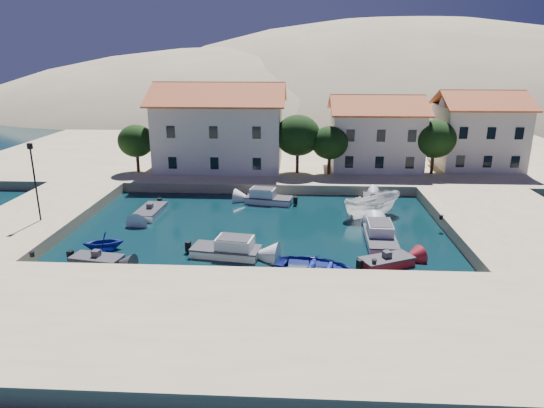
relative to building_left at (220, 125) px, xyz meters
The scene contains 22 objects.
ground 29.24m from the building_left, 77.91° to the right, with size 400.00×400.00×0.00m, color black.
quay_south 34.95m from the building_left, 79.99° to the right, with size 52.00×12.00×1.00m, color tan.
quay_east 32.49m from the building_left, 34.19° to the right, with size 11.00×20.00×1.00m, color tan.
quay_west 22.86m from the building_left, 125.84° to the right, with size 8.00×20.00×1.00m, color tan.
quay_north 13.91m from the building_left, 51.34° to the left, with size 80.00×36.00×1.00m, color tan.
hills 103.51m from the building_left, 74.43° to the left, with size 254.00×176.00×99.00m.
building_left is the anchor object (origin of this frame).
building_mid 18.04m from the building_left, ahead, with size 10.50×8.40×8.30m.
building_right 30.07m from the building_left, ahead, with size 9.45×8.40×8.80m.
trees 10.87m from the building_left, 13.60° to the right, with size 37.30×5.30×6.45m.
lamppost 23.10m from the building_left, 119.90° to the right, with size 0.35×0.25×6.22m.
bollards 26.13m from the building_left, 69.97° to the right, with size 29.36×9.56×0.30m.
motorboat_grey_sw 27.02m from the building_left, 99.81° to the right, with size 3.70×2.15×1.25m.
cabin_cruiser_south 24.93m from the building_left, 80.43° to the right, with size 5.12×2.79×1.60m.
rowboat_south 29.01m from the building_left, 68.65° to the right, with size 3.79×5.31×1.10m, color navy.
motorboat_red_se 29.92m from the building_left, 58.92° to the right, with size 3.98×3.06×1.25m.
cabin_cruiser_east 26.64m from the building_left, 53.77° to the right, with size 2.36×5.45×1.60m.
boat_east 22.22m from the building_left, 43.12° to the right, with size 2.16×5.74×2.22m, color white.
motorboat_white_ne 20.33m from the building_left, 33.61° to the right, with size 2.37×4.11×1.25m.
rowboat_west 24.67m from the building_left, 102.23° to the right, with size 2.47×2.86×1.51m, color navy.
motorboat_white_west 16.74m from the building_left, 104.84° to the right, with size 2.14×4.39×1.25m.
cabin_cruiser_north 13.87m from the building_left, 60.20° to the right, with size 4.72×2.71×1.60m.
Camera 1 is at (3.07, -27.69, 13.72)m, focal length 32.00 mm.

